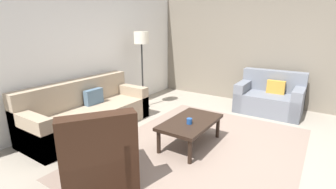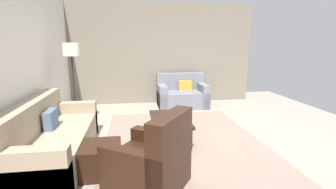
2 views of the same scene
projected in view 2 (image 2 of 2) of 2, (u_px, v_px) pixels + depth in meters
name	position (u px, v px, depth m)	size (l,w,h in m)	color
ground_plane	(183.00, 141.00, 4.37)	(8.00, 8.00, 0.00)	gray
rear_partition	(15.00, 63.00, 3.70)	(6.00, 0.12, 2.80)	silver
stone_feature_panel	(162.00, 54.00, 6.98)	(0.12, 5.20, 2.80)	slate
area_rug	(183.00, 140.00, 4.37)	(3.54, 2.70, 0.01)	gray
couch_main	(49.00, 140.00, 3.62)	(2.28, 0.89, 0.88)	gray
couch_loveseat	(182.00, 95.00, 6.75)	(0.89, 1.31, 0.88)	slate
armchair_leather	(154.00, 165.00, 2.88)	(1.11, 1.11, 0.95)	black
ottoman	(99.00, 159.00, 3.25)	(0.56, 0.56, 0.40)	black
coffee_table	(170.00, 121.00, 4.34)	(1.10, 0.64, 0.41)	black
cup	(173.00, 117.00, 4.21)	(0.08, 0.08, 0.09)	#1E478C
lamp_standing	(72.00, 58.00, 4.89)	(0.32, 0.32, 1.71)	black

